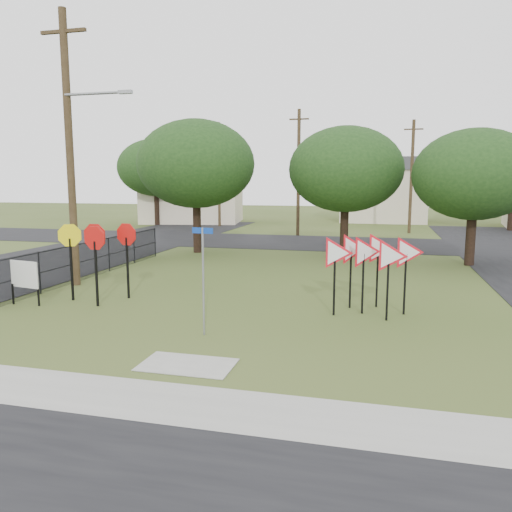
{
  "coord_description": "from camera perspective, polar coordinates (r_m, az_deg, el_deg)",
  "views": [
    {
      "loc": [
        3.94,
        -11.95,
        3.89
      ],
      "look_at": [
        0.16,
        3.0,
        1.6
      ],
      "focal_mm": 35.0,
      "sensor_mm": 36.0,
      "label": 1
    }
  ],
  "objects": [
    {
      "name": "tree_near_right",
      "position": [
        25.28,
        23.71,
        8.51
      ],
      "size": [
        5.6,
        5.6,
        6.33
      ],
      "color": "black",
      "rests_on": "ground"
    },
    {
      "name": "tree_near_mid",
      "position": [
        27.03,
        10.22,
        9.7
      ],
      "size": [
        6.0,
        6.0,
        6.8
      ],
      "color": "black",
      "rests_on": "ground"
    },
    {
      "name": "tree_near_left",
      "position": [
        27.81,
        -6.88,
        10.38
      ],
      "size": [
        6.4,
        6.4,
        7.27
      ],
      "color": "black",
      "rests_on": "ground"
    },
    {
      "name": "far_pole_c",
      "position": [
        44.21,
        -4.25,
        9.35
      ],
      "size": [
        1.4,
        0.24,
        9.0
      ],
      "color": "#473620",
      "rests_on": "ground"
    },
    {
      "name": "house_left",
      "position": [
        49.33,
        -7.21,
        8.11
      ],
      "size": [
        10.58,
        8.88,
        7.2
      ],
      "color": "beige",
      "rests_on": "ground"
    },
    {
      "name": "info_board",
      "position": [
        17.42,
        -24.96,
        -2.07
      ],
      "size": [
        1.13,
        0.24,
        1.43
      ],
      "color": "black",
      "rests_on": "ground"
    },
    {
      "name": "planting_strip",
      "position": [
        8.58,
        -15.82,
        -18.82
      ],
      "size": [
        30.0,
        0.8,
        0.02
      ],
      "primitive_type": "cube",
      "color": "#394B1C",
      "rests_on": "ground"
    },
    {
      "name": "utility_pole_main",
      "position": [
        19.93,
        -20.4,
        11.73
      ],
      "size": [
        3.55,
        0.33,
        10.0
      ],
      "color": "#473620",
      "rests_on": "ground"
    },
    {
      "name": "house_mid",
      "position": [
        51.96,
        14.38,
        7.38
      ],
      "size": [
        8.4,
        8.4,
        6.2
      ],
      "color": "beige",
      "rests_on": "ground"
    },
    {
      "name": "street_left",
      "position": [
        27.41,
        -21.56,
        -0.28
      ],
      "size": [
        8.0,
        50.0,
        0.02
      ],
      "primitive_type": "cube",
      "color": "black",
      "rests_on": "ground"
    },
    {
      "name": "street_name_sign",
      "position": [
        12.67,
        -6.05,
        -2.01
      ],
      "size": [
        0.57,
        0.09,
        2.77
      ],
      "color": "gray",
      "rests_on": "ground"
    },
    {
      "name": "far_pole_b",
      "position": [
        40.01,
        17.35,
        8.73
      ],
      "size": [
        1.4,
        0.24,
        8.5
      ],
      "color": "#473620",
      "rests_on": "ground"
    },
    {
      "name": "fence_run",
      "position": [
        21.78,
        -17.99,
        -0.17
      ],
      "size": [
        0.05,
        11.55,
        1.5
      ],
      "color": "black",
      "rests_on": "ground"
    },
    {
      "name": "sidewalk",
      "position": [
        9.52,
        -12.08,
        -15.8
      ],
      "size": [
        30.0,
        1.6,
        0.02
      ],
      "primitive_type": "cube",
      "color": "gray",
      "rests_on": "ground"
    },
    {
      "name": "ground",
      "position": [
        13.17,
        -3.91,
        -8.75
      ],
      "size": [
        140.0,
        140.0,
        0.0
      ],
      "primitive_type": "plane",
      "color": "#394B1C"
    },
    {
      "name": "yield_sign_cluster",
      "position": [
        15.11,
        12.93,
        0.09
      ],
      "size": [
        3.03,
        1.65,
        2.38
      ],
      "color": "black",
      "rests_on": "ground"
    },
    {
      "name": "stop_sign_cluster",
      "position": [
        17.04,
        -17.73,
        1.3
      ],
      "size": [
        2.41,
        1.37,
        2.56
      ],
      "color": "black",
      "rests_on": "ground"
    },
    {
      "name": "tree_far_left",
      "position": [
        46.47,
        -11.4,
        9.87
      ],
      "size": [
        6.8,
        6.8,
        7.73
      ],
      "color": "black",
      "rests_on": "ground"
    },
    {
      "name": "street_far",
      "position": [
        32.43,
        7.11,
        1.51
      ],
      "size": [
        60.0,
        8.0,
        0.02
      ],
      "primitive_type": "cube",
      "color": "black",
      "rests_on": "ground"
    },
    {
      "name": "curb_pad",
      "position": [
        11.04,
        -7.87,
        -12.22
      ],
      "size": [
        2.0,
        1.2,
        0.02
      ],
      "primitive_type": "cube",
      "color": "gray",
      "rests_on": "ground"
    },
    {
      "name": "far_pole_a",
      "position": [
        36.45,
        4.88,
        9.54
      ],
      "size": [
        1.4,
        0.24,
        9.0
      ],
      "color": "#473620",
      "rests_on": "ground"
    }
  ]
}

